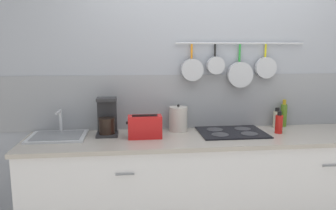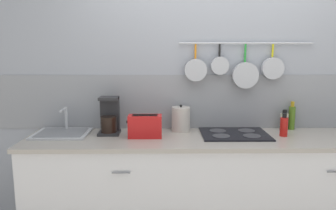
{
  "view_description": "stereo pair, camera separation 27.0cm",
  "coord_description": "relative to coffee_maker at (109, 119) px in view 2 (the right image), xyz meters",
  "views": [
    {
      "loc": [
        -0.76,
        -2.65,
        1.62
      ],
      "look_at": [
        -0.46,
        0.0,
        1.16
      ],
      "focal_mm": 35.0,
      "sensor_mm": 36.0,
      "label": 1
    },
    {
      "loc": [
        -0.49,
        -2.67,
        1.62
      ],
      "look_at": [
        -0.46,
        0.0,
        1.16
      ],
      "focal_mm": 35.0,
      "sensor_mm": 36.0,
      "label": 2
    }
  ],
  "objects": [
    {
      "name": "toaster",
      "position": [
        0.32,
        -0.13,
        -0.04
      ],
      "size": [
        0.3,
        0.13,
        0.19
      ],
      "color": "red",
      "rests_on": "countertop"
    },
    {
      "name": "countertop",
      "position": [
        0.97,
        -0.14,
        -0.15
      ],
      "size": [
        3.31,
        0.65,
        0.03
      ],
      "color": "#A59E93",
      "rests_on": "cabinet_base"
    },
    {
      "name": "bottle_sesame_oil",
      "position": [
        1.5,
        -0.11,
        -0.05
      ],
      "size": [
        0.07,
        0.07,
        0.2
      ],
      "color": "red",
      "rests_on": "countertop"
    },
    {
      "name": "coffee_maker",
      "position": [
        0.0,
        0.0,
        0.0
      ],
      "size": [
        0.18,
        0.18,
        0.33
      ],
      "color": "#262628",
      "rests_on": "countertop"
    },
    {
      "name": "cooktop",
      "position": [
        1.09,
        -0.06,
        -0.13
      ],
      "size": [
        0.58,
        0.45,
        0.01
      ],
      "color": "black",
      "rests_on": "countertop"
    },
    {
      "name": "wall_back",
      "position": [
        0.97,
        0.22,
        0.25
      ],
      "size": [
        7.2,
        0.15,
        2.6
      ],
      "color": "#999EA8",
      "rests_on": "ground_plane"
    },
    {
      "name": "cabinet_base",
      "position": [
        0.97,
        -0.14,
        -0.59
      ],
      "size": [
        3.27,
        0.62,
        0.85
      ],
      "color": "silver",
      "rests_on": "ground_plane"
    },
    {
      "name": "kettle",
      "position": [
        0.63,
        0.08,
        -0.02
      ],
      "size": [
        0.17,
        0.17,
        0.24
      ],
      "color": "beige",
      "rests_on": "countertop"
    },
    {
      "name": "sink_basin",
      "position": [
        -0.41,
        -0.02,
        -0.12
      ],
      "size": [
        0.47,
        0.39,
        0.21
      ],
      "color": "#B7BABF",
      "rests_on": "countertop"
    },
    {
      "name": "bottle_cooking_wine",
      "position": [
        1.66,
        0.13,
        -0.02
      ],
      "size": [
        0.06,
        0.06,
        0.26
      ],
      "color": "#4C721E",
      "rests_on": "countertop"
    },
    {
      "name": "bottle_hot_sauce",
      "position": [
        1.58,
        0.11,
        -0.05
      ],
      "size": [
        0.07,
        0.07,
        0.19
      ],
      "color": "#BFB799",
      "rests_on": "countertop"
    }
  ]
}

